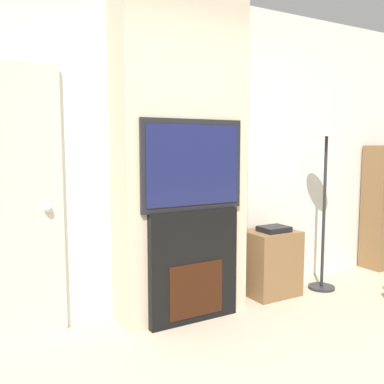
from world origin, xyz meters
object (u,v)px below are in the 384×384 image
Objects in this scene: television at (192,165)px; media_stand at (271,262)px; fireplace at (192,266)px; floor_lamp at (325,169)px.

television is 1.34× the size of media_stand.
media_stand is at bearing 8.76° from fireplace.
fireplace is 1.02× the size of television.
fireplace reaches higher than media_stand.
media_stand is at bearing 166.05° from floor_lamp.
television is (0.00, -0.00, 0.81)m from fireplace.
television reaches higher than floor_lamp.
floor_lamp is (1.50, 0.01, -0.08)m from television.
floor_lamp is (1.50, 0.01, 0.74)m from fireplace.
fireplace is at bearing 90.00° from television.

